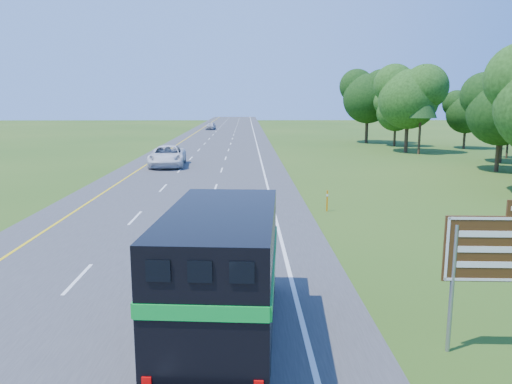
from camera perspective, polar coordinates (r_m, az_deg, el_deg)
road at (r=55.91m, az=-5.25°, el=4.19°), size 15.00×260.00×0.04m
lane_markings at (r=55.90m, az=-5.25°, el=4.21°), size 11.15×260.00×0.01m
horse_truck at (r=12.60m, az=-3.63°, el=-8.84°), size 3.06×8.12×3.52m
white_suv at (r=47.03m, az=-10.09°, el=4.08°), size 3.61×7.03×1.90m
far_car at (r=105.16m, az=-5.20°, el=7.53°), size 2.15×4.59×1.52m
exit_sign at (r=13.14m, az=25.44°, el=-6.53°), size 2.25×0.20×3.81m
delineator at (r=27.89m, az=8.13°, el=-0.92°), size 0.10×0.05×1.18m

